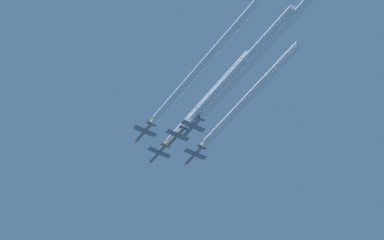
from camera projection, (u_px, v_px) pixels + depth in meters
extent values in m
cylinder|color=slate|center=(158.00, 153.00, 324.27)|extent=(1.06, 9.17, 1.06)
cone|color=orange|center=(150.00, 163.00, 327.50)|extent=(1.01, 1.54, 1.01)
ellipsoid|color=#332D14|center=(155.00, 156.00, 325.80)|extent=(0.58, 2.12, 0.48)
cube|color=slate|center=(159.00, 152.00, 323.94)|extent=(7.72, 1.83, 0.12)
cube|color=slate|center=(165.00, 146.00, 321.77)|extent=(3.28, 1.06, 0.12)
cube|color=orange|center=(165.00, 143.00, 322.76)|extent=(0.10, 1.26, 1.64)
cylinder|color=black|center=(166.00, 144.00, 321.37)|extent=(0.80, 0.58, 0.80)
cylinder|color=slate|center=(144.00, 132.00, 315.94)|extent=(1.06, 9.17, 1.06)
cone|color=orange|center=(135.00, 142.00, 319.17)|extent=(1.01, 1.54, 1.01)
ellipsoid|color=#332D14|center=(141.00, 135.00, 317.47)|extent=(0.58, 2.12, 0.48)
cube|color=slate|center=(145.00, 131.00, 315.61)|extent=(7.72, 1.83, 0.12)
cube|color=slate|center=(151.00, 124.00, 313.44)|extent=(3.28, 1.06, 0.12)
cube|color=orange|center=(151.00, 121.00, 314.43)|extent=(0.10, 1.26, 1.64)
cylinder|color=black|center=(152.00, 123.00, 313.04)|extent=(0.80, 0.58, 0.80)
cylinder|color=slate|center=(194.00, 155.00, 322.79)|extent=(1.06, 9.17, 1.06)
cone|color=orange|center=(185.00, 164.00, 326.01)|extent=(1.01, 1.54, 1.01)
ellipsoid|color=#332D14|center=(191.00, 157.00, 324.32)|extent=(0.58, 2.12, 0.48)
cube|color=slate|center=(195.00, 154.00, 322.46)|extent=(7.72, 1.83, 0.12)
cube|color=slate|center=(202.00, 147.00, 320.29)|extent=(3.28, 1.06, 0.12)
cube|color=orange|center=(201.00, 144.00, 321.28)|extent=(0.10, 1.26, 1.64)
cylinder|color=black|center=(203.00, 146.00, 319.89)|extent=(0.80, 0.58, 0.80)
cylinder|color=slate|center=(177.00, 136.00, 315.01)|extent=(1.06, 9.17, 1.06)
cone|color=orange|center=(168.00, 146.00, 318.24)|extent=(1.01, 1.54, 1.01)
ellipsoid|color=#332D14|center=(173.00, 139.00, 316.54)|extent=(0.58, 2.12, 0.48)
cube|color=slate|center=(178.00, 135.00, 314.68)|extent=(7.72, 1.83, 0.12)
cube|color=slate|center=(184.00, 128.00, 312.51)|extent=(3.28, 1.06, 0.12)
cube|color=orange|center=(184.00, 125.00, 313.50)|extent=(0.10, 1.26, 1.64)
cylinder|color=black|center=(185.00, 127.00, 312.11)|extent=(0.80, 0.58, 0.80)
cylinder|color=slate|center=(192.00, 127.00, 309.36)|extent=(1.06, 9.17, 1.06)
cone|color=orange|center=(183.00, 137.00, 312.59)|extent=(1.01, 1.54, 1.01)
ellipsoid|color=#332D14|center=(189.00, 130.00, 310.89)|extent=(0.58, 2.12, 0.48)
cube|color=slate|center=(193.00, 126.00, 309.03)|extent=(7.72, 1.83, 0.12)
cube|color=slate|center=(200.00, 119.00, 306.86)|extent=(3.28, 1.06, 0.12)
cube|color=orange|center=(200.00, 116.00, 307.85)|extent=(0.10, 1.26, 1.64)
cylinder|color=black|center=(201.00, 117.00, 306.46)|extent=(0.80, 0.58, 0.80)
cylinder|color=white|center=(200.00, 108.00, 309.86)|extent=(1.19, 38.14, 1.19)
cylinder|color=white|center=(208.00, 99.00, 307.11)|extent=(2.26, 43.87, 2.26)
cylinder|color=white|center=(194.00, 75.00, 298.96)|extent=(1.19, 46.71, 1.19)
cylinder|color=white|center=(204.00, 63.00, 295.58)|extent=(2.26, 53.71, 2.26)
cylinder|color=white|center=(241.00, 105.00, 307.22)|extent=(1.19, 41.99, 1.19)
cylinder|color=white|center=(251.00, 95.00, 304.19)|extent=(2.26, 48.29, 2.26)
cylinder|color=white|center=(228.00, 80.00, 298.17)|extent=(1.19, 46.22, 1.19)
cylinder|color=white|center=(238.00, 68.00, 294.83)|extent=(2.26, 53.15, 2.26)
cylinder|color=white|center=(247.00, 68.00, 292.14)|extent=(1.19, 47.49, 1.19)
cylinder|color=white|center=(258.00, 55.00, 288.71)|extent=(2.26, 54.61, 2.26)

